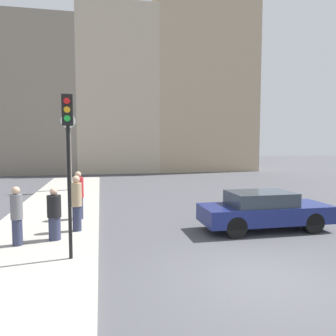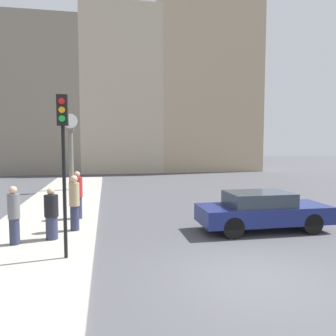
{
  "view_description": "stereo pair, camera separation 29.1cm",
  "coord_description": "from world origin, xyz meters",
  "px_view_note": "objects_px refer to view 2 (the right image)",
  "views": [
    {
      "loc": [
        -3.48,
        -6.61,
        3.1
      ],
      "look_at": [
        -0.32,
        8.63,
        1.85
      ],
      "focal_mm": 35.0,
      "sensor_mm": 36.0,
      "label": 1
    },
    {
      "loc": [
        -3.19,
        -6.67,
        3.1
      ],
      "look_at": [
        -0.32,
        8.63,
        1.85
      ],
      "focal_mm": 35.0,
      "sensor_mm": 36.0,
      "label": 2
    }
  ],
  "objects_px": {
    "sedan_car": "(262,210)",
    "pedestrian_black_jacket": "(51,214)",
    "street_clock": "(71,151)",
    "pedestrian_tan_coat": "(74,202)",
    "pedestrian_grey_jacket": "(14,215)",
    "pedestrian_red_top": "(77,195)",
    "traffic_light_near": "(63,143)"
  },
  "relations": [
    {
      "from": "street_clock",
      "to": "pedestrian_grey_jacket",
      "type": "height_order",
      "value": "street_clock"
    },
    {
      "from": "pedestrian_grey_jacket",
      "to": "sedan_car",
      "type": "bearing_deg",
      "value": 4.01
    },
    {
      "from": "sedan_car",
      "to": "pedestrian_black_jacket",
      "type": "distance_m",
      "value": 6.99
    },
    {
      "from": "traffic_light_near",
      "to": "pedestrian_red_top",
      "type": "xyz_separation_m",
      "value": [
        -0.07,
        4.41,
        -2.01
      ]
    },
    {
      "from": "sedan_car",
      "to": "pedestrian_black_jacket",
      "type": "height_order",
      "value": "pedestrian_black_jacket"
    },
    {
      "from": "pedestrian_red_top",
      "to": "pedestrian_tan_coat",
      "type": "bearing_deg",
      "value": -88.43
    },
    {
      "from": "sedan_car",
      "to": "pedestrian_red_top",
      "type": "bearing_deg",
      "value": 159.29
    },
    {
      "from": "pedestrian_red_top",
      "to": "street_clock",
      "type": "bearing_deg",
      "value": 97.4
    },
    {
      "from": "sedan_car",
      "to": "pedestrian_tan_coat",
      "type": "xyz_separation_m",
      "value": [
        -6.39,
        0.69,
        0.38
      ]
    },
    {
      "from": "pedestrian_black_jacket",
      "to": "pedestrian_grey_jacket",
      "type": "height_order",
      "value": "pedestrian_grey_jacket"
    },
    {
      "from": "pedestrian_tan_coat",
      "to": "pedestrian_grey_jacket",
      "type": "xyz_separation_m",
      "value": [
        -1.56,
        -1.24,
        -0.09
      ]
    },
    {
      "from": "sedan_car",
      "to": "pedestrian_black_jacket",
      "type": "xyz_separation_m",
      "value": [
        -6.98,
        -0.22,
        0.21
      ]
    },
    {
      "from": "pedestrian_black_jacket",
      "to": "traffic_light_near",
      "type": "bearing_deg",
      "value": -70.78
    },
    {
      "from": "pedestrian_black_jacket",
      "to": "street_clock",
      "type": "bearing_deg",
      "value": 92.66
    },
    {
      "from": "sedan_car",
      "to": "street_clock",
      "type": "xyz_separation_m",
      "value": [
        -7.47,
        10.42,
        1.84
      ]
    },
    {
      "from": "pedestrian_black_jacket",
      "to": "pedestrian_grey_jacket",
      "type": "xyz_separation_m",
      "value": [
        -0.97,
        -0.34,
        0.08
      ]
    },
    {
      "from": "pedestrian_grey_jacket",
      "to": "pedestrian_red_top",
      "type": "bearing_deg",
      "value": 63.13
    },
    {
      "from": "traffic_light_near",
      "to": "sedan_car",
      "type": "bearing_deg",
      "value": 17.28
    },
    {
      "from": "pedestrian_tan_coat",
      "to": "pedestrian_red_top",
      "type": "distance_m",
      "value": 1.75
    },
    {
      "from": "traffic_light_near",
      "to": "pedestrian_tan_coat",
      "type": "xyz_separation_m",
      "value": [
        -0.02,
        2.67,
        -1.99
      ]
    },
    {
      "from": "sedan_car",
      "to": "pedestrian_red_top",
      "type": "height_order",
      "value": "pedestrian_red_top"
    },
    {
      "from": "pedestrian_black_jacket",
      "to": "pedestrian_red_top",
      "type": "height_order",
      "value": "pedestrian_red_top"
    },
    {
      "from": "traffic_light_near",
      "to": "street_clock",
      "type": "distance_m",
      "value": 12.46
    },
    {
      "from": "sedan_car",
      "to": "traffic_light_near",
      "type": "bearing_deg",
      "value": -162.72
    },
    {
      "from": "sedan_car",
      "to": "pedestrian_black_jacket",
      "type": "bearing_deg",
      "value": -178.21
    },
    {
      "from": "pedestrian_black_jacket",
      "to": "pedestrian_tan_coat",
      "type": "bearing_deg",
      "value": 56.85
    },
    {
      "from": "traffic_light_near",
      "to": "pedestrian_black_jacket",
      "type": "xyz_separation_m",
      "value": [
        -0.61,
        1.76,
        -2.15
      ]
    },
    {
      "from": "sedan_car",
      "to": "pedestrian_tan_coat",
      "type": "relative_size",
      "value": 2.45
    },
    {
      "from": "street_clock",
      "to": "pedestrian_red_top",
      "type": "distance_m",
      "value": 8.19
    },
    {
      "from": "street_clock",
      "to": "pedestrian_black_jacket",
      "type": "bearing_deg",
      "value": -87.34
    },
    {
      "from": "pedestrian_tan_coat",
      "to": "pedestrian_black_jacket",
      "type": "height_order",
      "value": "pedestrian_tan_coat"
    },
    {
      "from": "pedestrian_grey_jacket",
      "to": "traffic_light_near",
      "type": "bearing_deg",
      "value": -41.89
    }
  ]
}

